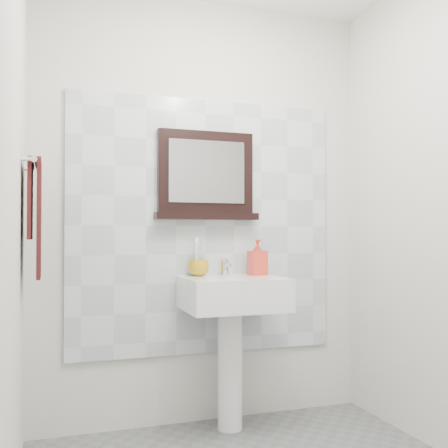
# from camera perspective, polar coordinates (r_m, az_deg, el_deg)

# --- Properties ---
(back_wall) EXTENTS (2.00, 0.01, 2.50)m
(back_wall) POSITION_cam_1_polar(r_m,az_deg,el_deg) (3.12, -2.13, 1.63)
(back_wall) COLOR silver
(back_wall) RESTS_ON ground
(left_wall) EXTENTS (0.01, 2.20, 2.50)m
(left_wall) POSITION_cam_1_polar(r_m,az_deg,el_deg) (1.90, -22.05, 3.52)
(left_wall) COLOR silver
(left_wall) RESTS_ON ground
(splashback) EXTENTS (1.60, 0.02, 1.50)m
(splashback) POSITION_cam_1_polar(r_m,az_deg,el_deg) (3.11, -2.07, -0.20)
(splashback) COLOR silver
(splashback) RESTS_ON back_wall
(pedestal_sink) EXTENTS (0.55, 0.44, 0.96)m
(pedestal_sink) POSITION_cam_1_polar(r_m,az_deg,el_deg) (2.96, 0.94, -9.34)
(pedestal_sink) COLOR white
(pedestal_sink) RESTS_ON ground
(toothbrush_cup) EXTENTS (0.14, 0.14, 0.09)m
(toothbrush_cup) POSITION_cam_1_polar(r_m,az_deg,el_deg) (3.02, -2.79, -4.81)
(toothbrush_cup) COLOR #B48815
(toothbrush_cup) RESTS_ON pedestal_sink
(toothbrushes) EXTENTS (0.05, 0.04, 0.21)m
(toothbrushes) POSITION_cam_1_polar(r_m,az_deg,el_deg) (3.01, -2.80, -3.34)
(toothbrushes) COLOR white
(toothbrushes) RESTS_ON toothbrush_cup
(soap_dispenser) EXTENTS (0.10, 0.10, 0.21)m
(soap_dispenser) POSITION_cam_1_polar(r_m,az_deg,el_deg) (3.10, 3.66, -3.62)
(soap_dispenser) COLOR red
(soap_dispenser) RESTS_ON pedestal_sink
(framed_mirror) EXTENTS (0.61, 0.11, 0.52)m
(framed_mirror) POSITION_cam_1_polar(r_m,az_deg,el_deg) (3.10, -1.99, 5.04)
(framed_mirror) COLOR black
(framed_mirror) RESTS_ON back_wall
(towel_bar) EXTENTS (0.07, 0.40, 0.03)m
(towel_bar) POSITION_cam_1_polar(r_m,az_deg,el_deg) (2.62, -19.96, 6.09)
(towel_bar) COLOR silver
(towel_bar) RESTS_ON left_wall
(hand_towel) EXTENTS (0.06, 0.30, 0.55)m
(hand_towel) POSITION_cam_1_polar(r_m,az_deg,el_deg) (2.60, -19.83, 1.49)
(hand_towel) COLOR black
(hand_towel) RESTS_ON towel_bar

